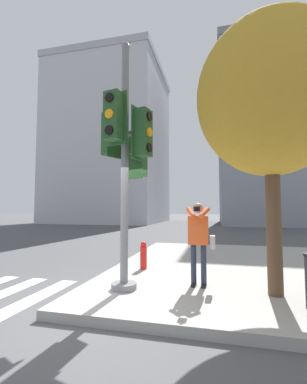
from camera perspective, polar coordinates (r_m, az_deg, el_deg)
ground_plane at (r=4.81m, az=-15.42°, el=-24.23°), size 160.00×160.00×0.00m
sidewalk_corner at (r=7.74m, az=24.20°, el=-15.45°), size 8.00×8.00×0.16m
traffic_signal_pole at (r=5.16m, az=-6.16°, el=9.25°), size 1.14×1.15×4.90m
person_photographer at (r=5.33m, az=10.08°, el=-9.58°), size 0.58×0.54×1.65m
street_tree at (r=5.55m, az=24.45°, el=18.56°), size 2.70×2.70×5.11m
fire_hydrant at (r=6.75m, az=-2.25°, el=-13.89°), size 0.17×0.23×0.69m
building_left at (r=35.03m, az=-9.24°, el=10.26°), size 13.40×12.94×20.27m
building_right at (r=32.42m, az=23.89°, el=11.03°), size 10.70×12.00×19.55m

